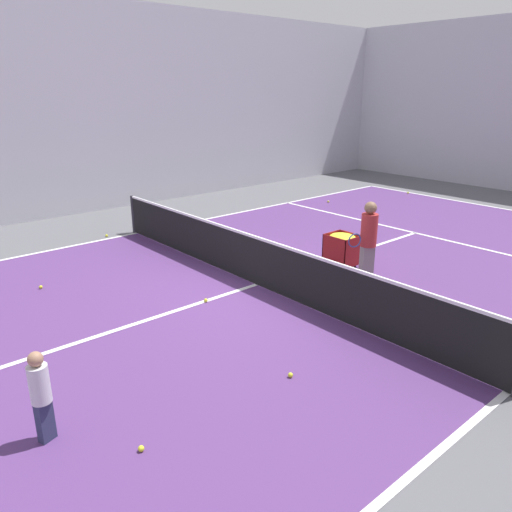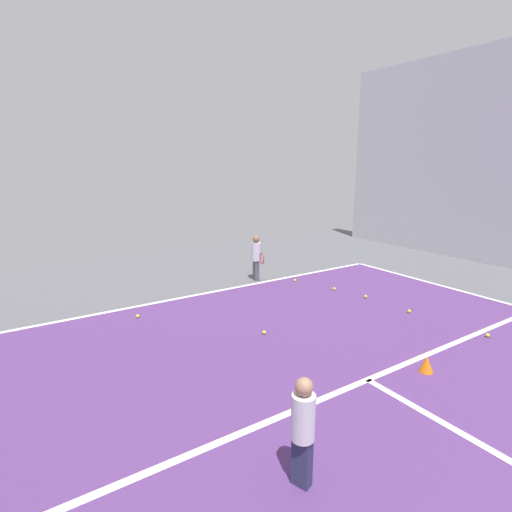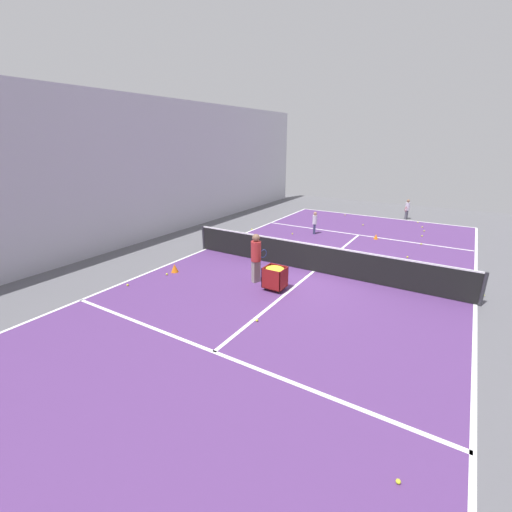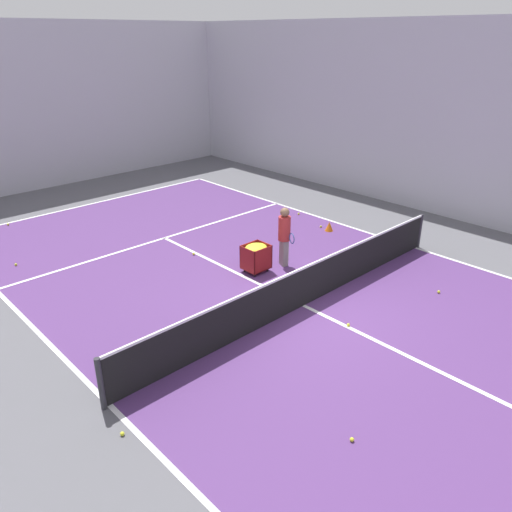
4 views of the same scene
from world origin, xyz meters
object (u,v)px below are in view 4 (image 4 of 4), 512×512
object	(u,v)px
ball_cart	(256,253)
training_cone_1	(329,226)
coach_at_net	(284,233)
tennis_net	(304,286)

from	to	relation	value
ball_cart	training_cone_1	world-z (taller)	ball_cart
coach_at_net	ball_cart	xyz separation A→B (m)	(-0.81, 0.22, -0.39)
tennis_net	coach_at_net	size ratio (longest dim) A/B	6.22
tennis_net	training_cone_1	distance (m)	4.89
coach_at_net	ball_cart	distance (m)	0.93
ball_cart	coach_at_net	bearing A→B (deg)	-15.37
ball_cart	training_cone_1	distance (m)	3.74
ball_cart	training_cone_1	size ratio (longest dim) A/B	2.55
coach_at_net	ball_cart	world-z (taller)	coach_at_net
ball_cart	tennis_net	bearing A→B (deg)	-102.13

